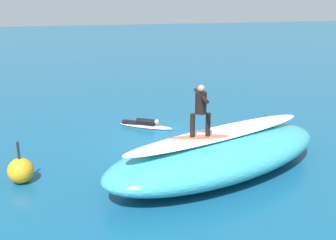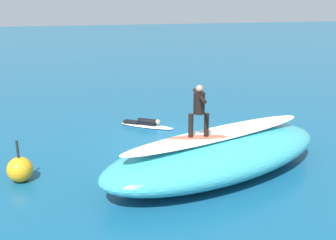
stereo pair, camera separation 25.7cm
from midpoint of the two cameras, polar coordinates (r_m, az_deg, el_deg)
The scene contains 9 objects.
ground_plane at distance 14.61m, azimuth 0.25°, elevation -3.18°, with size 120.00×120.00×0.00m, color #145175.
wave_crest at distance 11.98m, azimuth 6.69°, elevation -4.86°, with size 7.58×2.99×1.25m, color teal.
wave_foam_lip at distance 11.75m, azimuth 6.81°, elevation -1.86°, with size 6.44×1.05×0.08m, color white.
surfboard_riding at distance 11.29m, azimuth 3.93°, elevation -2.54°, with size 1.83×0.48×0.10m, color #E0563D.
surfer_riding at distance 11.02m, azimuth 4.03°, elevation 1.89°, with size 0.58×1.40×1.47m.
surfboard_paddling at distance 16.30m, azimuth -3.63°, elevation -0.86°, with size 2.28×0.50×0.08m, color silver.
surfer_paddling at distance 16.30m, azimuth -4.03°, elevation -0.28°, with size 1.41×1.03×0.28m.
buoy_marker at distance 12.24m, azimuth -20.83°, elevation -6.75°, with size 0.73×0.73×1.24m.
foam_patch_mid at distance 11.94m, azimuth 5.21°, elevation -7.86°, with size 1.03×0.64×0.11m, color white.
Camera 1 is at (3.57, 13.21, 5.14)m, focal length 42.78 mm.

